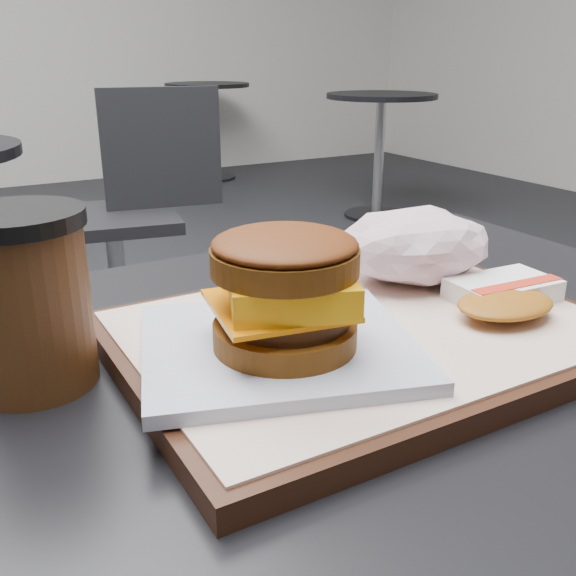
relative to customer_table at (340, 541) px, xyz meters
The scene contains 9 objects.
customer_table is the anchor object (origin of this frame).
serving_tray 0.20m from the customer_table, ahead, with size 0.38×0.28×0.02m.
breakfast_sandwich 0.25m from the customer_table, 166.80° to the right, with size 0.23×0.22×0.09m.
hash_brown 0.26m from the customer_table, 11.12° to the right, with size 0.12×0.09×0.02m.
crumpled_wrapper 0.28m from the customer_table, 28.51° to the left, with size 0.15×0.12×0.07m, color silver, non-canonical shape.
coffee_cup 0.34m from the customer_table, 162.02° to the left, with size 0.09×0.09×0.13m.
neighbor_chair 1.78m from the customer_table, 79.18° to the left, with size 0.63×0.49×0.88m.
bg_table_near 3.56m from the customer_table, 51.84° to the left, with size 0.66×0.66×0.75m.
bg_table_far 4.85m from the customer_table, 68.20° to the left, with size 0.66×0.66×0.75m.
Camera 1 is at (-0.27, -0.37, 0.99)m, focal length 40.00 mm.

